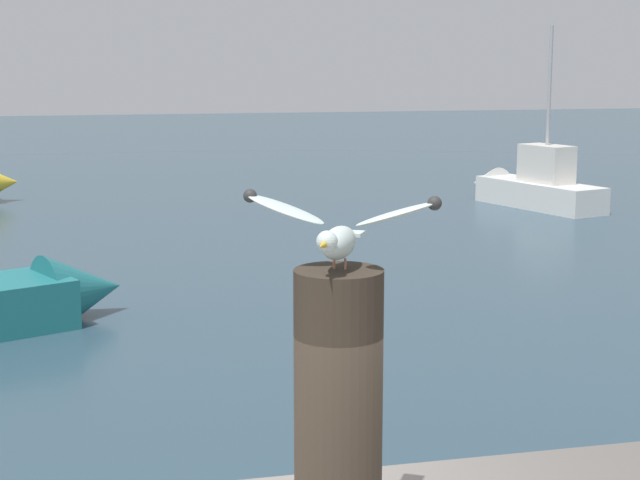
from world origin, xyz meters
name	(u,v)px	position (x,y,z in m)	size (l,w,h in m)	color
mooring_post	(338,411)	(0.67, -0.58, 2.25)	(0.28, 0.28, 0.91)	#382D23
seagull	(339,230)	(0.67, -0.59, 2.83)	(0.58, 0.41, 0.24)	tan
boat_white	(528,186)	(10.02, 17.95, 0.46)	(2.10, 4.17, 4.21)	silver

